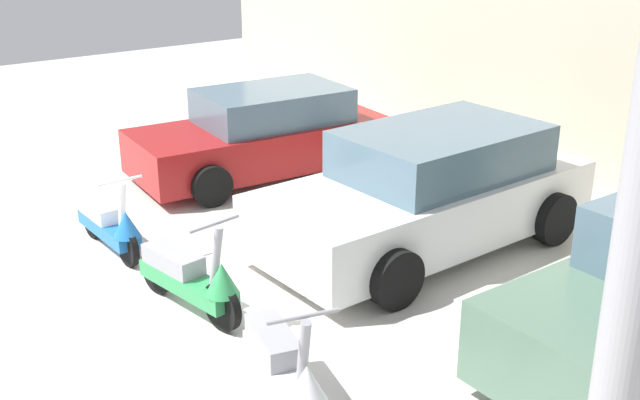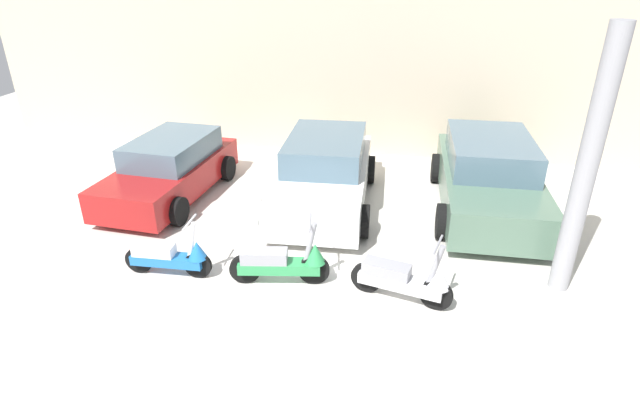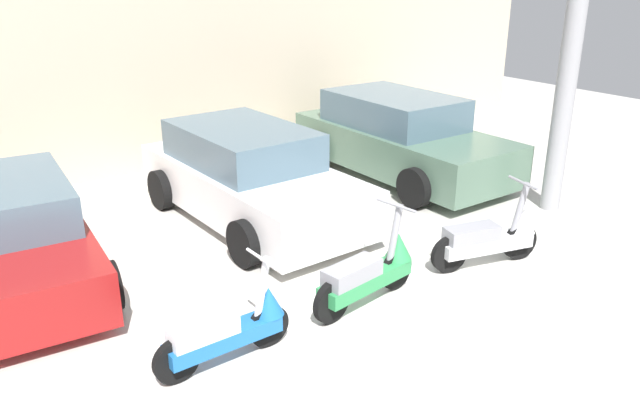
{
  "view_description": "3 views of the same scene",
  "coord_description": "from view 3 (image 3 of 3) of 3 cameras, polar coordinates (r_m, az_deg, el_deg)",
  "views": [
    {
      "loc": [
        6.54,
        -2.03,
        4.02
      ],
      "look_at": [
        -0.09,
        2.71,
        0.87
      ],
      "focal_mm": 45.0,
      "sensor_mm": 36.0,
      "label": 1
    },
    {
      "loc": [
        1.68,
        -5.4,
        4.68
      ],
      "look_at": [
        0.27,
        2.39,
        0.93
      ],
      "focal_mm": 28.0,
      "sensor_mm": 36.0,
      "label": 2
    },
    {
      "loc": [
        -4.26,
        -3.83,
        3.72
      ],
      "look_at": [
        0.2,
        2.55,
        0.78
      ],
      "focal_mm": 35.0,
      "sensor_mm": 36.0,
      "label": 3
    }
  ],
  "objects": [
    {
      "name": "support_column_side",
      "position": [
        10.35,
        21.6,
        9.82
      ],
      "size": [
        0.3,
        0.3,
        4.05
      ],
      "primitive_type": "cylinder",
      "color": "#99999E",
      "rests_on": "ground_plane"
    },
    {
      "name": "car_rear_center",
      "position": [
        9.61,
        -6.47,
        2.14
      ],
      "size": [
        2.18,
        4.29,
        1.43
      ],
      "rotation": [
        0.0,
        0.0,
        -1.53
      ],
      "color": "white",
      "rests_on": "ground_plane"
    },
    {
      "name": "ground_plane",
      "position": [
        6.83,
        11.24,
        -12.76
      ],
      "size": [
        28.0,
        28.0,
        0.0
      ],
      "primitive_type": "plane",
      "color": "silver"
    },
    {
      "name": "car_rear_right",
      "position": [
        11.75,
        7.31,
        5.68
      ],
      "size": [
        2.17,
        4.42,
        1.49
      ],
      "rotation": [
        0.0,
        0.0,
        -1.56
      ],
      "color": "#51705B",
      "rests_on": "ground_plane"
    },
    {
      "name": "scooter_front_left",
      "position": [
        6.33,
        -8.27,
        -11.54
      ],
      "size": [
        1.48,
        0.53,
        1.03
      ],
      "rotation": [
        0.0,
        0.0,
        0.03
      ],
      "color": "black",
      "rests_on": "ground_plane"
    },
    {
      "name": "scooter_front_right",
      "position": [
        7.28,
        4.6,
        -6.53
      ],
      "size": [
        1.6,
        0.62,
        1.12
      ],
      "rotation": [
        0.0,
        0.0,
        0.16
      ],
      "color": "black",
      "rests_on": "ground_plane"
    },
    {
      "name": "wall_back",
      "position": [
        12.23,
        -14.51,
        12.06
      ],
      "size": [
        19.6,
        0.12,
        4.05
      ],
      "primitive_type": "cube",
      "color": "beige",
      "rests_on": "ground_plane"
    },
    {
      "name": "scooter_front_center",
      "position": [
        8.45,
        15.34,
        -3.28
      ],
      "size": [
        1.56,
        0.7,
        1.11
      ],
      "rotation": [
        0.0,
        0.0,
        -0.24
      ],
      "color": "black",
      "rests_on": "ground_plane"
    },
    {
      "name": "car_rear_left",
      "position": [
        8.48,
        -26.24,
        -3.05
      ],
      "size": [
        2.05,
        3.9,
        1.29
      ],
      "rotation": [
        0.0,
        0.0,
        -1.64
      ],
      "color": "maroon",
      "rests_on": "ground_plane"
    }
  ]
}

